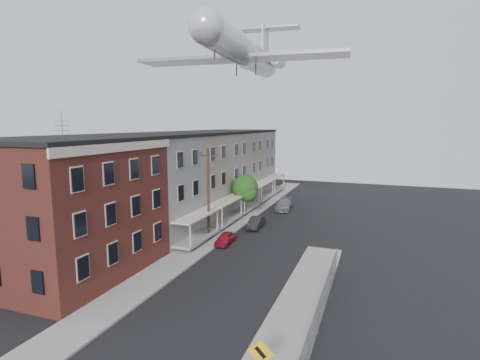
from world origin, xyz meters
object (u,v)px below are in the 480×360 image
object	(u,v)px
warning_sign	(261,360)
utility_pole	(208,193)
car_far	(284,205)
airplane	(245,52)
car_near	(225,238)
street_tree	(246,189)
car_mid	(256,223)

from	to	relation	value
warning_sign	utility_pole	distance (m)	22.25
utility_pole	car_far	distance (m)	16.18
airplane	car_near	bearing A→B (deg)	-85.19
car_near	car_far	bearing A→B (deg)	80.44
street_tree	car_far	bearing A→B (deg)	56.67
utility_pole	street_tree	xyz separation A→B (m)	(0.33, 9.92, -1.22)
warning_sign	car_mid	distance (m)	25.90
street_tree	car_mid	size ratio (longest dim) A/B	1.44
warning_sign	car_mid	world-z (taller)	warning_sign
utility_pole	street_tree	distance (m)	10.00
street_tree	car_near	distance (m)	11.12
car_near	car_far	size ratio (longest dim) A/B	0.69
car_mid	airplane	distance (m)	18.30
car_mid	airplane	world-z (taller)	airplane
car_near	airplane	xyz separation A→B (m)	(-0.62, 7.37, 18.23)
warning_sign	car_far	size ratio (longest dim) A/B	0.61
utility_pole	car_near	size ratio (longest dim) A/B	2.80
street_tree	car_near	size ratio (longest dim) A/B	1.62
utility_pole	airplane	xyz separation A→B (m)	(1.38, 6.69, 14.10)
utility_pole	car_mid	bearing A→B (deg)	61.17
street_tree	airplane	xyz separation A→B (m)	(1.05, -3.23, 15.33)
street_tree	airplane	distance (m)	15.70
car_near	car_mid	world-z (taller)	car_mid
car_far	airplane	world-z (taller)	airplane
warning_sign	car_mid	size ratio (longest dim) A/B	0.78
warning_sign	car_near	distance (m)	20.57
utility_pole	warning_sign	bearing A→B (deg)	-59.52
car_mid	airplane	size ratio (longest dim) A/B	0.14
airplane	street_tree	bearing A→B (deg)	108.02
utility_pole	airplane	size ratio (longest dim) A/B	0.36
street_tree	airplane	size ratio (longest dim) A/B	0.21
utility_pole	car_mid	size ratio (longest dim) A/B	2.50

